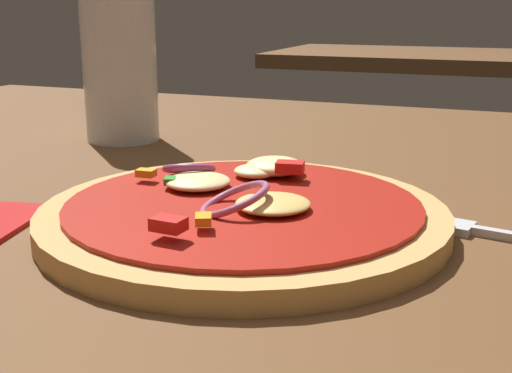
# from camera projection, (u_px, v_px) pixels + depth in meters

# --- Properties ---
(dining_table) EXTENTS (1.17, 0.99, 0.04)m
(dining_table) POSITION_uv_depth(u_px,v_px,m) (199.00, 238.00, 0.44)
(dining_table) COLOR brown
(dining_table) RESTS_ON ground
(pizza) EXTENTS (0.24, 0.24, 0.03)m
(pizza) POSITION_uv_depth(u_px,v_px,m) (243.00, 212.00, 0.40)
(pizza) COLOR tan
(pizza) RESTS_ON dining_table
(beer_glass) EXTENTS (0.07, 0.07, 0.14)m
(beer_glass) POSITION_uv_depth(u_px,v_px,m) (120.00, 75.00, 0.64)
(beer_glass) COLOR silver
(beer_glass) RESTS_ON dining_table
(background_table) EXTENTS (0.83, 0.46, 0.04)m
(background_table) POSITION_uv_depth(u_px,v_px,m) (435.00, 59.00, 1.78)
(background_table) COLOR brown
(background_table) RESTS_ON ground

